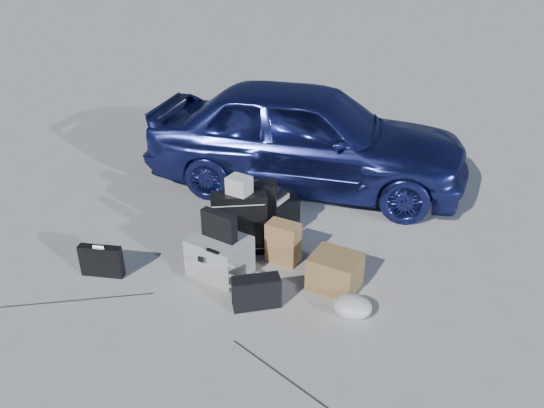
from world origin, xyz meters
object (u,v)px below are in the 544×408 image
Objects in this scene: briefcase at (101,261)px; suitcase_left at (251,212)px; duffel_bag at (269,212)px; suitcase_right at (239,223)px; cardboard_box at (335,271)px; car at (306,136)px; pelican_case at (220,256)px.

briefcase is 1.62m from suitcase_left.
suitcase_right is at bearing -137.25° from duffel_bag.
cardboard_box reaches higher than duffel_bag.
suitcase_right is 1.15m from cardboard_box.
briefcase is 0.95× the size of cardboard_box.
cardboard_box is at bearing -161.06° from car.
car is 5.79× the size of suitcase_left.
suitcase_left reaches higher than suitcase_right.
duffel_bag is at bearing 127.56° from cardboard_box.
pelican_case is 0.72m from suitcase_left.
car is at bearing 47.14° from duffel_bag.
suitcase_left is at bearing 97.87° from pelican_case.
cardboard_box is (0.82, -1.07, 0.00)m from duffel_bag.
briefcase is (-1.15, -0.23, -0.03)m from pelican_case.
briefcase is (-1.76, -2.42, -0.53)m from car.
briefcase is at bearing -167.92° from suitcase_right.
suitcase_right reaches higher than duffel_bag.
car is at bearing 58.59° from suitcase_right.
suitcase_right is 0.67m from duffel_bag.
pelican_case reaches higher than briefcase.
duffel_bag is at bearing 63.46° from suitcase_left.
pelican_case is 1.08m from duffel_bag.
suitcase_left is 1.03× the size of suitcase_right.
briefcase is at bearing -175.27° from cardboard_box.
car is 9.07× the size of cardboard_box.
suitcase_left reaches higher than pelican_case.
suitcase_right is 1.03× the size of duffel_bag.
duffel_bag is (-0.30, -1.16, -0.53)m from car.
pelican_case is at bearing -119.78° from suitcase_right.
cardboard_box is at bearing 4.28° from briefcase.
pelican_case is 0.46m from suitcase_right.
pelican_case is 0.82× the size of duffel_bag.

